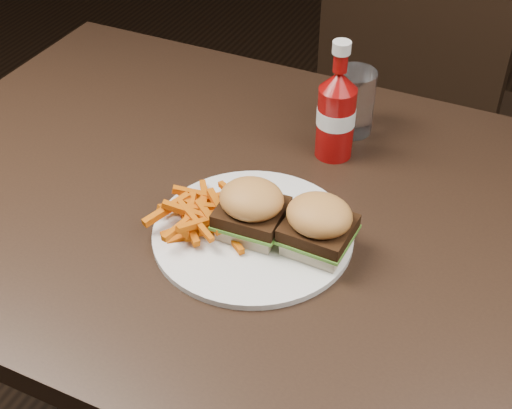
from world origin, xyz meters
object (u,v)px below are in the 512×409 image
at_px(dining_table, 261,213).
at_px(plate, 253,233).
at_px(ketchup_bottle, 335,122).
at_px(tumbler, 353,102).
at_px(chair_far, 427,120).

bearing_deg(dining_table, plate, -74.26).
xyz_separation_m(dining_table, ketchup_bottle, (0.05, 0.16, 0.08)).
xyz_separation_m(plate, tumbler, (0.03, 0.31, 0.05)).
relative_size(plate, tumbler, 2.57).
height_order(dining_table, ketchup_bottle, ketchup_bottle).
height_order(plate, tumbler, tumbler).
height_order(plate, ketchup_bottle, ketchup_bottle).
relative_size(plate, ketchup_bottle, 2.35).
xyz_separation_m(chair_far, tumbler, (-0.02, -0.60, 0.38)).
bearing_deg(dining_table, ketchup_bottle, 72.44).
xyz_separation_m(chair_far, plate, (-0.06, -0.91, 0.33)).
distance_m(dining_table, tumbler, 0.26).
xyz_separation_m(chair_far, ketchup_bottle, (-0.03, -0.68, 0.38)).
height_order(ketchup_bottle, tumbler, ketchup_bottle).
distance_m(chair_far, tumbler, 0.71).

